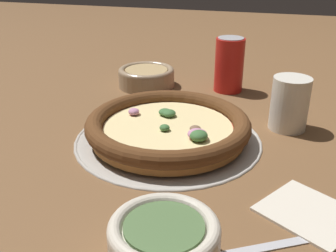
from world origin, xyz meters
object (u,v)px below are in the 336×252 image
at_px(pizza_tray, 168,138).
at_px(napkin, 309,211).
at_px(bowl_far, 164,243).
at_px(pizza, 168,126).
at_px(beverage_can, 229,65).
at_px(bowl_near, 146,76).
at_px(fork, 290,242).
at_px(drinking_cup, 290,104).

xyz_separation_m(pizza_tray, napkin, (0.23, -0.15, 0.00)).
xyz_separation_m(bowl_far, napkin, (0.15, 0.14, -0.03)).
bearing_deg(pizza, beverage_can, 77.90).
xyz_separation_m(bowl_near, fork, (0.34, -0.48, -0.02)).
xyz_separation_m(drinking_cup, fork, (0.01, -0.32, -0.05)).
bearing_deg(bowl_near, beverage_can, 7.18).
relative_size(pizza, fork, 1.62).
height_order(pizza_tray, bowl_far, bowl_far).
xyz_separation_m(napkin, fork, (-0.02, -0.06, -0.00)).
xyz_separation_m(pizza, beverage_can, (0.06, 0.29, 0.04)).
bearing_deg(bowl_far, pizza, 105.45).
distance_m(pizza_tray, pizza, 0.02).
relative_size(bowl_far, fork, 0.66).
bearing_deg(bowl_far, napkin, 42.70).
bearing_deg(fork, bowl_far, 179.93).
distance_m(bowl_far, drinking_cup, 0.42).
xyz_separation_m(pizza, drinking_cup, (0.20, 0.11, 0.02)).
bearing_deg(beverage_can, fork, -73.80).
bearing_deg(drinking_cup, pizza_tray, -151.35).
bearing_deg(fork, pizza_tray, 103.45).
bearing_deg(napkin, bowl_near, 131.04).
distance_m(drinking_cup, fork, 0.33).
distance_m(bowl_near, beverage_can, 0.20).
xyz_separation_m(bowl_near, bowl_far, (0.21, -0.55, 0.01)).
bearing_deg(beverage_can, napkin, -69.04).
bearing_deg(bowl_near, pizza_tray, -63.60).
distance_m(bowl_near, bowl_far, 0.59).
distance_m(pizza, beverage_can, 0.30).
height_order(bowl_near, bowl_far, bowl_far).
distance_m(pizza, bowl_near, 0.29).
height_order(pizza, beverage_can, beverage_can).
bearing_deg(bowl_far, bowl_near, 110.89).
distance_m(bowl_near, fork, 0.59).
xyz_separation_m(pizza_tray, drinking_cup, (0.20, 0.11, 0.05)).
bearing_deg(beverage_can, pizza_tray, -102.18).
bearing_deg(pizza_tray, napkin, -33.32).
distance_m(pizza_tray, bowl_far, 0.30).
distance_m(pizza, drinking_cup, 0.23).
height_order(bowl_near, beverage_can, beverage_can).
xyz_separation_m(drinking_cup, beverage_can, (-0.14, 0.18, 0.01)).
relative_size(bowl_near, beverage_can, 1.08).
xyz_separation_m(bowl_near, beverage_can, (0.19, 0.02, 0.04)).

